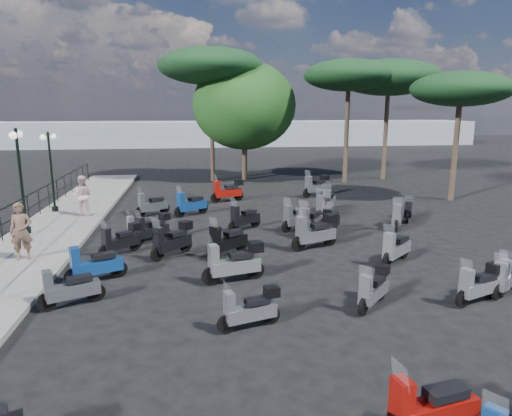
{
  "coord_description": "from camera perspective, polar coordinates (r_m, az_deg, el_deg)",
  "views": [
    {
      "loc": [
        -1.0,
        -14.4,
        4.73
      ],
      "look_at": [
        1.14,
        1.48,
        1.2
      ],
      "focal_mm": 32.0,
      "sensor_mm": 36.0,
      "label": 1
    }
  ],
  "objects": [
    {
      "name": "scooter_4",
      "position": [
        17.01,
        -13.92,
        -2.61
      ],
      "size": [
        1.46,
        0.75,
        1.22
      ],
      "rotation": [
        0.0,
        0.0,
        1.95
      ],
      "color": "black",
      "rests_on": "ground"
    },
    {
      "name": "scooter_31",
      "position": [
        20.03,
        8.33,
        0.08
      ],
      "size": [
        0.98,
        1.63,
        1.41
      ],
      "rotation": [
        0.0,
        0.0,
        2.66
      ],
      "color": "black",
      "rests_on": "ground"
    },
    {
      "name": "scooter_26",
      "position": [
        13.5,
        28.78,
        -7.76
      ],
      "size": [
        1.33,
        0.96,
        1.23
      ],
      "rotation": [
        0.0,
        0.0,
        2.16
      ],
      "color": "black",
      "rests_on": "ground"
    },
    {
      "name": "scooter_30",
      "position": [
        15.64,
        -16.57,
        -3.89
      ],
      "size": [
        1.28,
        1.18,
        1.26
      ],
      "rotation": [
        0.0,
        0.0,
        2.3
      ],
      "color": "black",
      "rests_on": "ground"
    },
    {
      "name": "lamp_post_2",
      "position": [
        22.26,
        -24.24,
        4.75
      ],
      "size": [
        0.45,
        1.02,
        3.56
      ],
      "rotation": [
        0.0,
        0.0,
        -0.26
      ],
      "color": "black",
      "rests_on": "sidewalk"
    },
    {
      "name": "woman",
      "position": [
        15.66,
        -27.3,
        -2.61
      ],
      "size": [
        0.71,
        0.52,
        1.78
      ],
      "primitive_type": "imported",
      "rotation": [
        0.0,
        0.0,
        0.15
      ],
      "color": "brown",
      "rests_on": "sidewalk"
    },
    {
      "name": "scooter_28",
      "position": [
        19.03,
        17.25,
        -1.04
      ],
      "size": [
        0.98,
        1.59,
        1.39
      ],
      "rotation": [
        0.0,
        0.0,
        2.65
      ],
      "color": "black",
      "rests_on": "ground"
    },
    {
      "name": "railing",
      "position": [
        18.88,
        -28.6,
        -0.82
      ],
      "size": [
        0.04,
        26.04,
        1.1
      ],
      "color": "black",
      "rests_on": "sidewalk"
    },
    {
      "name": "scooter_29",
      "position": [
        21.32,
        9.11,
        0.8
      ],
      "size": [
        0.98,
        1.63,
        1.41
      ],
      "rotation": [
        0.0,
        0.0,
        2.66
      ],
      "color": "black",
      "rests_on": "ground"
    },
    {
      "name": "pine_3",
      "position": [
        25.51,
        24.24,
        13.35
      ],
      "size": [
        4.97,
        4.97,
        6.51
      ],
      "color": "#38281E",
      "rests_on": "ground"
    },
    {
      "name": "scooter_2",
      "position": [
        13.45,
        -19.55,
        -6.78
      ],
      "size": [
        1.6,
        0.88,
        1.36
      ],
      "rotation": [
        0.0,
        0.0,
        1.99
      ],
      "color": "black",
      "rests_on": "ground"
    },
    {
      "name": "scooter_15",
      "position": [
        15.71,
        7.44,
        -3.07
      ],
      "size": [
        1.77,
        0.97,
        1.49
      ],
      "rotation": [
        0.0,
        0.0,
        1.97
      ],
      "color": "black",
      "rests_on": "ground"
    },
    {
      "name": "scooter_25",
      "position": [
        13.83,
        29.02,
        -7.14
      ],
      "size": [
        1.25,
        1.17,
        1.25
      ],
      "rotation": [
        0.0,
        0.0,
        2.31
      ],
      "color": "black",
      "rests_on": "ground"
    },
    {
      "name": "scooter_8",
      "position": [
        15.02,
        -10.43,
        -4.05
      ],
      "size": [
        1.35,
        1.36,
        1.39
      ],
      "rotation": [
        0.0,
        0.0,
        2.36
      ],
      "color": "black",
      "rests_on": "ground"
    },
    {
      "name": "distant_hills",
      "position": [
        59.49,
        -6.81,
        9.24
      ],
      "size": [
        70.0,
        8.0,
        3.0
      ],
      "primitive_type": "cube",
      "color": "gray",
      "rests_on": "ground"
    },
    {
      "name": "lamp_post_1",
      "position": [
        18.69,
        -27.36,
        3.75
      ],
      "size": [
        0.39,
        1.14,
        3.88
      ],
      "rotation": [
        0.0,
        0.0,
        0.13
      ],
      "color": "black",
      "rests_on": "sidewalk"
    },
    {
      "name": "scooter_23",
      "position": [
        25.0,
        7.52,
        2.72
      ],
      "size": [
        1.66,
        1.16,
        1.48
      ],
      "rotation": [
        0.0,
        0.0,
        2.13
      ],
      "color": "black",
      "rests_on": "ground"
    },
    {
      "name": "scooter_17",
      "position": [
        23.39,
        -3.56,
        2.11
      ],
      "size": [
        1.75,
        0.91,
        1.46
      ],
      "rotation": [
        0.0,
        0.0,
        1.94
      ],
      "color": "black",
      "rests_on": "ground"
    },
    {
      "name": "scooter_22",
      "position": [
        18.02,
        5.03,
        -1.29
      ],
      "size": [
        1.4,
        1.15,
        1.36
      ],
      "rotation": [
        0.0,
        0.0,
        2.24
      ],
      "color": "black",
      "rests_on": "ground"
    },
    {
      "name": "ground",
      "position": [
        15.19,
        -3.55,
        -5.75
      ],
      "size": [
        120.0,
        120.0,
        0.0
      ],
      "primitive_type": "plane",
      "color": "black",
      "rests_on": "ground"
    },
    {
      "name": "scooter_9",
      "position": [
        14.84,
        -3.63,
        -4.23
      ],
      "size": [
        1.42,
        1.18,
        1.39
      ],
      "rotation": [
        0.0,
        0.0,
        2.25
      ],
      "color": "black",
      "rests_on": "ground"
    },
    {
      "name": "pine_1",
      "position": [
        31.81,
        16.27,
        15.35
      ],
      "size": [
        6.62,
        6.62,
        7.79
      ],
      "color": "#38281E",
      "rests_on": "ground"
    },
    {
      "name": "scooter_21",
      "position": [
        17.42,
        9.32,
        -1.8
      ],
      "size": [
        1.05,
        1.6,
        1.43
      ],
      "rotation": [
        0.0,
        0.0,
        2.61
      ],
      "color": "black",
      "rests_on": "ground"
    },
    {
      "name": "sidewalk",
      "position": [
        18.83,
        -24.44,
        -3.03
      ],
      "size": [
        3.0,
        30.0,
        0.15
      ],
      "primitive_type": "cube",
      "color": "slate",
      "rests_on": "ground"
    },
    {
      "name": "scooter_13",
      "position": [
        11.51,
        14.47,
        -9.81
      ],
      "size": [
        1.16,
        1.18,
        1.2
      ],
      "rotation": [
        0.0,
        0.0,
        2.37
      ],
      "color": "black",
      "rests_on": "ground"
    },
    {
      "name": "pine_2",
      "position": [
        30.17,
        -5.68,
        17.19
      ],
      "size": [
        6.65,
        6.65,
        8.45
      ],
      "color": "#38281E",
      "rests_on": "ground"
    },
    {
      "name": "scooter_1",
      "position": [
        12.05,
        -22.3,
        -9.39
      ],
      "size": [
        1.5,
        0.83,
        1.27
      ],
      "rotation": [
        0.0,
        0.0,
        2.0
      ],
      "color": "black",
      "rests_on": "ground"
    },
    {
      "name": "scooter_16",
      "position": [
        17.34,
        6.8,
        -1.78
      ],
      "size": [
        1.27,
        1.44,
        1.44
      ],
      "rotation": [
        0.0,
        0.0,
        2.43
      ],
      "color": "black",
      "rests_on": "ground"
    },
    {
      "name": "scooter_7",
      "position": [
        10.14,
        -0.77,
        -12.58
      ],
      "size": [
        1.44,
        0.66,
        1.18
      ],
      "rotation": [
        0.0,
        0.0,
        1.87
      ],
      "color": "black",
      "rests_on": "ground"
    },
    {
      "name": "scooter_20",
      "position": [
        14.79,
        17.07,
        -4.87
      ],
      "size": [
        1.36,
        1.2,
        1.36
      ],
      "rotation": [
        0.0,
        0.0,
        2.29
      ],
      "color": "black",
      "rests_on": "ground"
    },
    {
      "name": "scooter_11",
      "position": [
        20.55,
        -8.18,
        0.4
      ],
      "size": [
        1.52,
        1.13,
        1.42
      ],
      "rotation": [
        0.0,
        0.0,
        2.19
      ],
      "color": "black",
      "rests_on": "ground"
    },
    {
      "name": "scooter_3",
      "position": [
        16.78,
        -12.83,
        -2.57
      ],
      "size": [
        1.28,
        1.18,
        1.26
      ],
      "rotation": [
        0.0,
        0.0,
        2.3
      ],
      "color": "black",
      "rests_on": "ground"
    },
    {
      "name": "scooter_14",
      "position": [
        12.65,
        -2.74,
        -6.92
      ],
      "size": [
        1.79,
        0.75,
        1.44
      ],
      "rotation": [
        0.0,
        0.0,
        1.83
      ],
      "color": "black",
      "rests_on": "ground"
    },
    {
      "name": "scooter_5",
      "position": [
        20.84,
        -12.95,
        0.32
      ],
      "size": [
        1.48,
        1.06,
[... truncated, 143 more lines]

